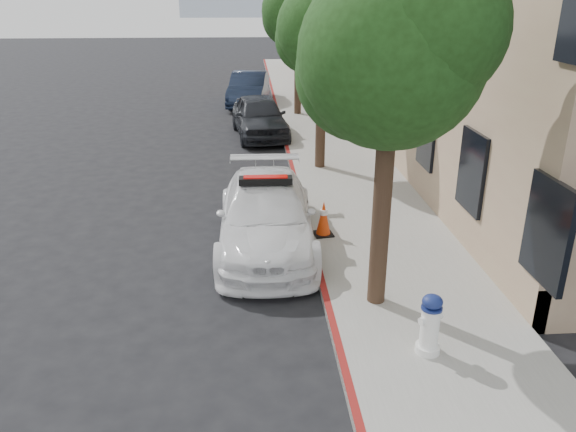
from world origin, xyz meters
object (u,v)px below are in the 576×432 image
Objects in this scene: parked_car_mid at (259,116)px; traffic_cone at (324,218)px; police_car at (266,215)px; parked_car_far at (249,89)px; fire_hydrant at (430,325)px.

parked_car_mid is 5.75× the size of traffic_cone.
traffic_cone is at bearing 9.95° from police_car.
fire_hydrant is (2.54, -20.44, -0.15)m from parked_car_far.
police_car is 6.38× the size of traffic_cone.
parked_car_mid is 0.96× the size of parked_car_far.
parked_car_mid is 4.69× the size of fire_hydrant.
parked_car_far is at bearing 92.15° from police_car.
police_car is 1.28m from traffic_cone.
parked_car_far is 20.59m from fire_hydrant.
parked_car_far is at bearing 86.35° from parked_car_mid.
parked_car_mid is at bearing 96.95° from traffic_cone.
parked_car_far reaches higher than traffic_cone.
police_car is at bearing 93.19° from fire_hydrant.
police_car is 16.25m from parked_car_far.
parked_car_mid is 6.39m from parked_car_far.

